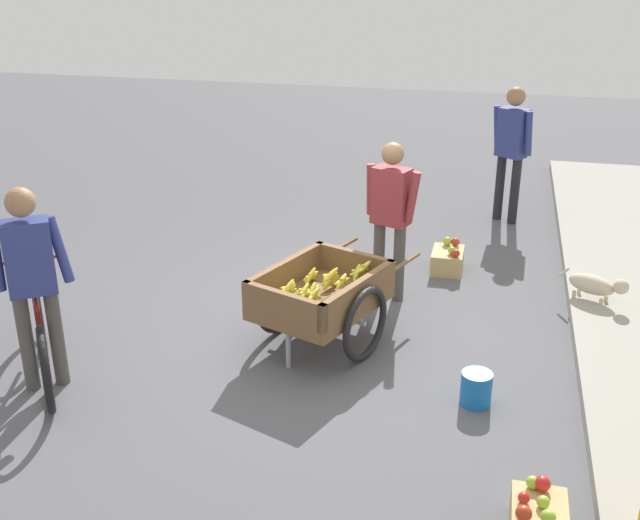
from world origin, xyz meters
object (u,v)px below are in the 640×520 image
object	(u,v)px
vendor_person	(391,208)
apple_crate	(538,520)
bicycle	(41,337)
mixed_fruit_crate	(448,259)
bystander_person	(512,142)
cyclist_person	(31,272)
dog	(596,286)
plastic_bucket	(476,388)
fruit_cart	(321,298)

from	to	relation	value
vendor_person	apple_crate	size ratio (longest dim) A/B	3.49
apple_crate	bicycle	bearing A→B (deg)	-104.43
mixed_fruit_crate	bystander_person	xyz separation A→B (m)	(-1.71, 0.56, 0.86)
bystander_person	bicycle	bearing A→B (deg)	-37.34
cyclist_person	dog	xyz separation A→B (m)	(-2.32, 4.26, -0.70)
vendor_person	bystander_person	distance (m)	2.73
cyclist_person	bystander_person	xyz separation A→B (m)	(-4.71, 3.42, 0.02)
bicycle	cyclist_person	world-z (taller)	cyclist_person
plastic_bucket	bystander_person	world-z (taller)	bystander_person
vendor_person	fruit_cart	bearing A→B (deg)	-21.21
bystander_person	plastic_bucket	bearing A→B (deg)	-1.97
fruit_cart	cyclist_person	world-z (taller)	cyclist_person
vendor_person	dog	size ratio (longest dim) A/B	2.55
fruit_cart	bicycle	xyz separation A→B (m)	(1.02, -2.02, -0.08)
apple_crate	bystander_person	xyz separation A→B (m)	(-5.56, -0.28, 0.86)
fruit_cart	mixed_fruit_crate	xyz separation A→B (m)	(-1.86, 0.93, -0.31)
bicycle	cyclist_person	bearing A→B (deg)	34.80
vendor_person	cyclist_person	xyz separation A→B (m)	(2.21, -2.34, 0.06)
bicycle	mixed_fruit_crate	bearing A→B (deg)	134.35
cyclist_person	dog	bearing A→B (deg)	118.62
mixed_fruit_crate	bystander_person	size ratio (longest dim) A/B	0.27
apple_crate	dog	bearing A→B (deg)	169.82
fruit_cart	vendor_person	bearing A→B (deg)	158.79
cyclist_person	plastic_bucket	xyz separation A→B (m)	(-0.51, 3.27, -0.84)
plastic_bucket	apple_crate	distance (m)	1.42
vendor_person	dog	xyz separation A→B (m)	(-0.12, 1.92, -0.64)
bicycle	plastic_bucket	size ratio (longest dim) A/B	5.36
fruit_cart	bystander_person	distance (m)	3.91
dog	mixed_fruit_crate	world-z (taller)	dog
vendor_person	mixed_fruit_crate	xyz separation A→B (m)	(-0.79, 0.51, -0.79)
cyclist_person	plastic_bucket	world-z (taller)	cyclist_person
dog	apple_crate	bearing A→B (deg)	-10.18
bicycle	dog	distance (m)	4.87
plastic_bucket	vendor_person	bearing A→B (deg)	-151.47
vendor_person	bicycle	size ratio (longest dim) A/B	1.10
vendor_person	cyclist_person	world-z (taller)	cyclist_person
vendor_person	mixed_fruit_crate	world-z (taller)	vendor_person
vendor_person	bicycle	distance (m)	3.25
vendor_person	mixed_fruit_crate	distance (m)	1.23
mixed_fruit_crate	apple_crate	bearing A→B (deg)	12.23
fruit_cart	mixed_fruit_crate	bearing A→B (deg)	153.55
apple_crate	mixed_fruit_crate	distance (m)	3.94
fruit_cart	cyclist_person	xyz separation A→B (m)	(1.14, -1.93, 0.53)
plastic_bucket	mixed_fruit_crate	bearing A→B (deg)	-170.58
vendor_person	plastic_bucket	xyz separation A→B (m)	(1.70, 0.93, -0.78)
vendor_person	plastic_bucket	distance (m)	2.09
fruit_cart	vendor_person	world-z (taller)	vendor_person
cyclist_person	apple_crate	distance (m)	3.88
vendor_person	plastic_bucket	world-z (taller)	vendor_person
fruit_cart	bicycle	distance (m)	2.26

